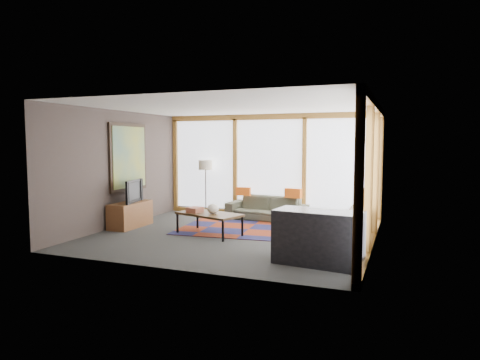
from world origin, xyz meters
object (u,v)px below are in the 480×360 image
at_px(television, 131,191).
at_px(tv_console, 130,215).
at_px(sofa, 267,208).
at_px(bar_counter, 318,237).
at_px(coffee_table, 209,224).
at_px(floor_lamp, 206,187).
at_px(bookshelf, 357,228).

bearing_deg(television, tv_console, 60.59).
xyz_separation_m(sofa, tv_console, (-2.57, -1.96, -0.01)).
xyz_separation_m(tv_console, bar_counter, (4.47, -1.42, 0.14)).
distance_m(sofa, television, 3.26).
height_order(sofa, coffee_table, sofa).
height_order(sofa, bar_counter, bar_counter).
height_order(floor_lamp, bookshelf, floor_lamp).
distance_m(floor_lamp, television, 2.29).
xyz_separation_m(floor_lamp, tv_console, (-0.85, -2.12, -0.44)).
distance_m(coffee_table, bar_counter, 2.82).
distance_m(sofa, tv_console, 3.23).
height_order(floor_lamp, coffee_table, floor_lamp).
bearing_deg(coffee_table, bar_counter, -28.04).
height_order(bookshelf, tv_console, bookshelf).
distance_m(floor_lamp, bookshelf, 4.49).
height_order(floor_lamp, television, floor_lamp).
height_order(sofa, bookshelf, bookshelf).
bearing_deg(tv_console, television, -17.10).
xyz_separation_m(bookshelf, bar_counter, (-0.43, -1.67, 0.13)).
relative_size(bookshelf, television, 2.63).
xyz_separation_m(floor_lamp, coffee_table, (1.15, -2.23, -0.49)).
relative_size(tv_console, bar_counter, 0.84).
bearing_deg(floor_lamp, tv_console, -111.73).
bearing_deg(tv_console, bookshelf, 2.89).
distance_m(sofa, bookshelf, 2.89).
distance_m(floor_lamp, bar_counter, 5.08).
xyz_separation_m(sofa, coffee_table, (-0.58, -2.06, -0.06)).
xyz_separation_m(coffee_table, bar_counter, (2.48, -1.32, 0.20)).
height_order(floor_lamp, tv_console, floor_lamp).
height_order(coffee_table, bookshelf, bookshelf).
distance_m(sofa, bar_counter, 3.88).
relative_size(coffee_table, bookshelf, 0.58).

